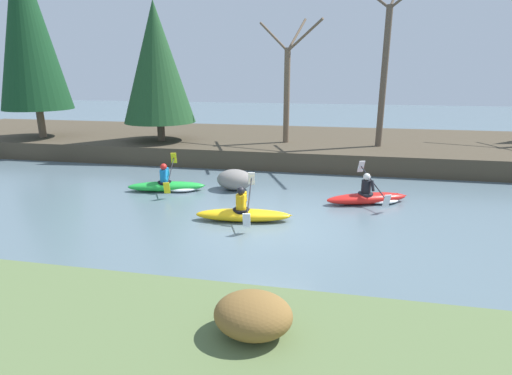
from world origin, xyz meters
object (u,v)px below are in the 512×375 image
object	(u,v)px
kayaker_lead	(370,197)
boulder_midstream	(235,180)
kayaker_trailing	(170,186)
kayaker_middle	(244,213)

from	to	relation	value
kayaker_lead	boulder_midstream	size ratio (longest dim) A/B	2.11
kayaker_lead	boulder_midstream	bearing A→B (deg)	150.11
kayaker_lead	kayaker_trailing	size ratio (longest dim) A/B	0.98
kayaker_lead	kayaker_middle	size ratio (longest dim) A/B	0.98
kayaker_lead	kayaker_middle	world-z (taller)	same
kayaker_trailing	kayaker_middle	bearing A→B (deg)	-50.71
boulder_midstream	kayaker_middle	bearing A→B (deg)	-71.36
kayaker_middle	kayaker_trailing	bearing A→B (deg)	135.89
kayaker_middle	kayaker_lead	bearing A→B (deg)	24.83
kayaker_lead	boulder_midstream	distance (m)	4.73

